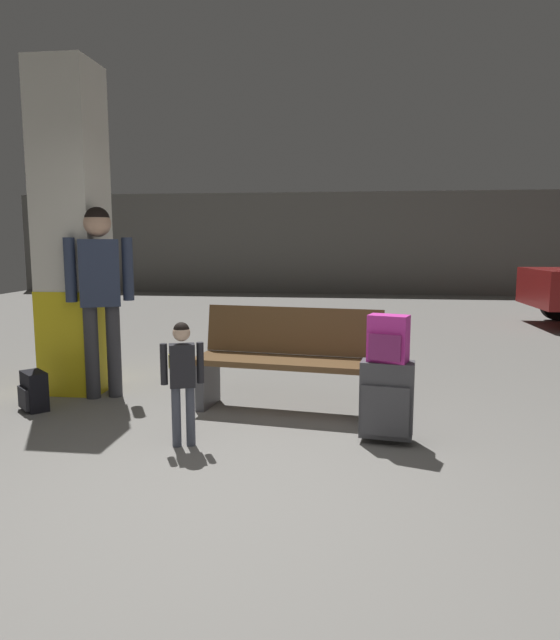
% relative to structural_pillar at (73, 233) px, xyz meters
% --- Properties ---
extents(ground_plane, '(18.00, 18.00, 0.10)m').
position_rel_structural_pillar_xyz_m(ground_plane, '(1.97, 1.89, -1.59)').
color(ground_plane, gray).
extents(garage_back_wall, '(18.00, 0.12, 2.80)m').
position_rel_structural_pillar_xyz_m(garage_back_wall, '(1.97, 10.75, -0.14)').
color(garage_back_wall, slate).
rests_on(garage_back_wall, ground_plane).
extents(structural_pillar, '(0.57, 0.57, 3.11)m').
position_rel_structural_pillar_xyz_m(structural_pillar, '(0.00, 0.00, 0.00)').
color(structural_pillar, yellow).
rests_on(structural_pillar, ground_plane).
extents(bench, '(1.66, 0.73, 0.89)m').
position_rel_structural_pillar_xyz_m(bench, '(2.13, -0.41, -1.10)').
color(bench, brown).
rests_on(bench, ground_plane).
extents(suitcase, '(0.40, 0.28, 0.60)m').
position_rel_structural_pillar_xyz_m(suitcase, '(2.94, -1.12, -1.22)').
color(suitcase, '#4C4C51').
rests_on(suitcase, ground_plane).
extents(backpack_bright, '(0.32, 0.26, 0.34)m').
position_rel_structural_pillar_xyz_m(backpack_bright, '(2.94, -1.12, -0.77)').
color(backpack_bright, '#D833A5').
rests_on(backpack_bright, suitcase).
extents(child, '(0.29, 0.18, 0.90)m').
position_rel_structural_pillar_xyz_m(child, '(1.48, -1.39, -0.99)').
color(child, '#4C5160').
rests_on(child, ground_plane).
extents(adult, '(0.56, 0.34, 1.78)m').
position_rel_structural_pillar_xyz_m(adult, '(0.36, -0.23, -0.45)').
color(adult, '#38383D').
rests_on(adult, ground_plane).
extents(backpack_dark_floor, '(0.32, 0.31, 0.34)m').
position_rel_structural_pillar_xyz_m(backpack_dark_floor, '(-0.07, -0.70, -1.38)').
color(backpack_dark_floor, black).
rests_on(backpack_dark_floor, ground_plane).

